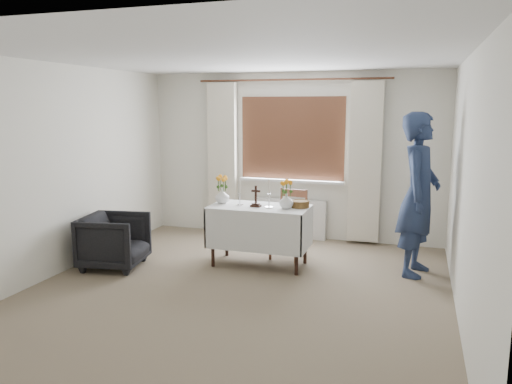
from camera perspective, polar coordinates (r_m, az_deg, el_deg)
ground at (r=5.54m, az=-2.34°, el=-11.37°), size 5.00×5.00×0.00m
altar_table at (r=6.33m, az=0.40°, el=-5.03°), size 1.24×0.64×0.76m
wooden_chair at (r=6.62m, az=3.72°, el=-3.72°), size 0.48×0.48×0.91m
armchair at (r=6.50m, az=-15.89°, el=-5.40°), size 0.85×0.83×0.67m
person at (r=6.19m, az=18.11°, el=-0.29°), size 0.59×0.78×1.94m
radiator at (r=7.67m, az=3.95°, el=-3.02°), size 1.10×0.10×0.60m
wooden_cross at (r=6.19m, az=-0.02°, el=-0.49°), size 0.13×0.10×0.27m
candlestick_left at (r=6.26m, az=-1.88°, el=-0.11°), size 0.11×0.11×0.32m
candlestick_right at (r=6.13m, az=1.51°, el=-0.16°), size 0.12×0.12×0.36m
flower_vase_left at (r=6.44m, az=-3.88°, el=-0.46°), size 0.20×0.20×0.19m
flower_vase_right at (r=6.11m, az=3.48°, el=-1.05°), size 0.23×0.23×0.18m
wicker_basket at (r=6.19m, az=5.06°, el=-1.37°), size 0.25×0.25×0.09m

